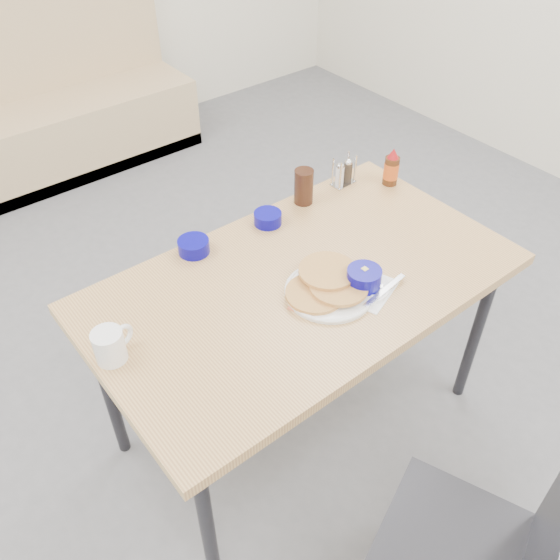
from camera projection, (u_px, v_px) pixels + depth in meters
ground at (340, 460)px, 2.28m from camera, size 6.00×6.00×0.00m
booth_bench at (39, 118)px, 3.68m from camera, size 1.90×0.56×1.22m
dining_table at (303, 293)px, 1.96m from camera, size 1.40×0.80×0.76m
diner_chair at (489, 548)px, 1.52m from camera, size 0.51×0.51×0.88m
pancake_plate at (328, 287)px, 1.86m from camera, size 0.29×0.28×0.05m
coffee_mug at (110, 345)px, 1.64m from camera, size 0.13×0.09×0.10m
grits_setting at (364, 281)px, 1.87m from camera, size 0.25×0.23×0.08m
creamer_bowl at (194, 246)px, 2.01m from camera, size 0.11×0.11×0.05m
butter_bowl at (268, 218)px, 2.14m from camera, size 0.10×0.10×0.05m
amber_tumbler at (304, 187)px, 2.21m from camera, size 0.08×0.08×0.14m
condiment_caddy at (344, 174)px, 2.33m from camera, size 0.10×0.06×0.12m
syrup_bottle at (391, 169)px, 2.31m from camera, size 0.06×0.06×0.15m
sugar_wrapper at (294, 306)px, 1.83m from camera, size 0.05×0.04×0.00m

